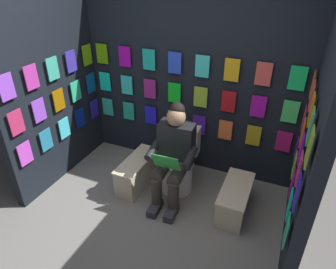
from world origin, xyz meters
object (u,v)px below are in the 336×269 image
object	(u,v)px
person_reading	(173,155)
comic_longbox_far	(235,199)
toilet	(179,164)
comic_longbox_near	(138,172)

from	to	relation	value
person_reading	comic_longbox_far	distance (m)	0.86
comic_longbox_far	toilet	bearing A→B (deg)	-14.19
comic_longbox_near	comic_longbox_far	size ratio (longest dim) A/B	1.05
person_reading	comic_longbox_near	world-z (taller)	person_reading
person_reading	comic_longbox_far	bearing A→B (deg)	179.77
toilet	person_reading	bearing A→B (deg)	89.60
toilet	comic_longbox_near	distance (m)	0.54
comic_longbox_far	person_reading	bearing A→B (deg)	2.74
toilet	person_reading	world-z (taller)	person_reading
toilet	comic_longbox_near	xyz separation A→B (m)	(0.49, 0.19, -0.14)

